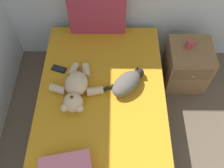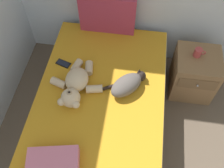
# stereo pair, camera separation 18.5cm
# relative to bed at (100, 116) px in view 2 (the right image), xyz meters

# --- Properties ---
(bed) EXTENTS (1.25, 2.10, 0.54)m
(bed) POSITION_rel_bed_xyz_m (0.00, 0.00, 0.00)
(bed) COLOR olive
(bed) RESTS_ON ground_plane
(patterned_cushion) EXTENTS (0.60, 0.12, 0.45)m
(patterned_cushion) POSITION_rel_bed_xyz_m (-0.07, 0.97, 0.50)
(patterned_cushion) COLOR #A5334C
(patterned_cushion) RESTS_ON bed
(cat) EXTENTS (0.41, 0.38, 0.15)m
(cat) POSITION_rel_bed_xyz_m (0.25, 0.20, 0.34)
(cat) COLOR #59514C
(cat) RESTS_ON bed
(teddy_bear) EXTENTS (0.52, 0.58, 0.19)m
(teddy_bear) POSITION_rel_bed_xyz_m (-0.24, 0.11, 0.35)
(teddy_bear) COLOR beige
(teddy_bear) RESTS_ON bed
(cell_phone) EXTENTS (0.16, 0.11, 0.01)m
(cell_phone) POSITION_rel_bed_xyz_m (-0.44, 0.40, 0.28)
(cell_phone) COLOR black
(cell_phone) RESTS_ON bed
(throw_pillow) EXTENTS (0.45, 0.35, 0.11)m
(throw_pillow) POSITION_rel_bed_xyz_m (-0.24, -0.64, 0.33)
(throw_pillow) COLOR #D1728C
(throw_pillow) RESTS_ON bed
(nightstand) EXTENTS (0.47, 0.49, 0.54)m
(nightstand) POSITION_rel_bed_xyz_m (0.96, 0.67, 0.01)
(nightstand) COLOR olive
(nightstand) RESTS_ON ground_plane
(mug) EXTENTS (0.12, 0.08, 0.09)m
(mug) POSITION_rel_bed_xyz_m (0.92, 0.71, 0.33)
(mug) COLOR #B23F3F
(mug) RESTS_ON nightstand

